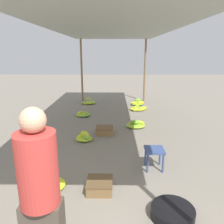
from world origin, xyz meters
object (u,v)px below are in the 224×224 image
object	(u,v)px
banana_pile_right_2	(137,103)
basin_black	(173,213)
banana_pile_left_1	(85,137)
banana_pile_left_3	(47,181)
banana_pile_right_1	(136,124)
crate_near	(100,186)
banana_pile_left_0	(89,102)
banana_pile_left_2	(83,114)
vendor_foreground	(40,194)
stool	(154,153)
crate_mid	(105,130)
banana_pile_right_0	(138,108)

from	to	relation	value
banana_pile_right_2	basin_black	bearing A→B (deg)	-91.61
basin_black	banana_pile_left_1	distance (m)	2.94
banana_pile_left_3	banana_pile_right_1	distance (m)	3.35
banana_pile_left_3	crate_near	xyz separation A→B (m)	(0.84, -0.10, -0.01)
banana_pile_left_1	crate_near	xyz separation A→B (m)	(0.50, -1.99, 0.00)
banana_pile_left_0	banana_pile_left_2	xyz separation A→B (m)	(0.01, -1.81, 0.00)
vendor_foreground	banana_pile_left_3	size ratio (longest dim) A/B	2.77
crate_near	stool	bearing A→B (deg)	35.57
banana_pile_left_1	banana_pile_right_1	distance (m)	1.67
banana_pile_right_1	stool	bearing A→B (deg)	-87.60
vendor_foreground	crate_near	xyz separation A→B (m)	(0.43, 1.27, -0.77)
stool	banana_pile_left_1	distance (m)	1.96
basin_black	crate_mid	xyz separation A→B (m)	(-1.00, 3.03, 0.01)
basin_black	banana_pile_left_3	size ratio (longest dim) A/B	0.93
banana_pile_left_2	crate_near	size ratio (longest dim) A/B	1.20
banana_pile_left_1	banana_pile_right_2	world-z (taller)	banana_pile_right_2
vendor_foreground	basin_black	bearing A→B (deg)	26.64
banana_pile_left_0	banana_pile_right_0	world-z (taller)	banana_pile_left_0
banana_pile_right_0	vendor_foreground	bearing A→B (deg)	-104.01
stool	banana_pile_left_1	size ratio (longest dim) A/B	0.94
stool	banana_pile_right_1	bearing A→B (deg)	92.40
vendor_foreground	banana_pile_right_0	xyz separation A→B (m)	(1.53, 6.14, -0.79)
vendor_foreground	banana_pile_left_3	bearing A→B (deg)	106.67
banana_pile_right_1	crate_near	bearing A→B (deg)	-105.86
stool	banana_pile_left_1	bearing A→B (deg)	137.62
banana_pile_right_1	crate_mid	size ratio (longest dim) A/B	1.28
banana_pile_left_1	banana_pile_right_1	world-z (taller)	banana_pile_left_1
vendor_foreground	banana_pile_right_0	distance (m)	6.38
vendor_foreground	banana_pile_right_1	size ratio (longest dim) A/B	2.89
stool	banana_pile_left_3	distance (m)	1.89
basin_black	banana_pile_left_2	bearing A→B (deg)	111.36
banana_pile_right_1	banana_pile_right_2	distance (m)	2.68
banana_pile_left_0	crate_mid	distance (m)	3.50
banana_pile_left_2	banana_pile_left_3	distance (m)	3.96
banana_pile_left_2	banana_pile_right_1	bearing A→B (deg)	-32.45
banana_pile_right_2	crate_mid	bearing A→B (deg)	-110.30
stool	basin_black	distance (m)	1.26
stool	banana_pile_left_3	size ratio (longest dim) A/B	0.66
vendor_foreground	banana_pile_right_0	bearing A→B (deg)	75.99
crate_near	vendor_foreground	bearing A→B (deg)	-108.88
banana_pile_left_0	stool	bearing A→B (deg)	-71.01
banana_pile_right_0	banana_pile_left_3	bearing A→B (deg)	-112.10
banana_pile_left_0	crate_near	size ratio (longest dim) A/B	1.56
vendor_foreground	banana_pile_left_2	world-z (taller)	vendor_foreground
basin_black	banana_pile_right_0	size ratio (longest dim) A/B	0.82
banana_pile_right_0	crate_mid	distance (m)	2.66
stool	banana_pile_left_2	bearing A→B (deg)	117.72
banana_pile_right_2	crate_near	world-z (taller)	banana_pile_right_2
basin_black	banana_pile_left_3	world-z (taller)	banana_pile_left_3
banana_pile_right_2	crate_near	distance (m)	5.77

